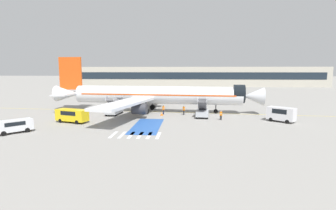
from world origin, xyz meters
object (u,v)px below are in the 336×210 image
(airliner, at_px, (153,95))
(fuel_tanker, at_px, (147,94))
(service_van_0, at_px, (14,125))
(boarding_stairs_forward, at_px, (202,112))
(service_van_2, at_px, (281,113))
(terminal_building, at_px, (192,76))
(ground_crew_0, at_px, (221,115))
(ground_crew_2, at_px, (163,109))
(boarding_stairs_aft, at_px, (114,110))
(ground_crew_1, at_px, (184,110))
(traffic_cone_0, at_px, (162,114))
(service_van_1, at_px, (72,115))

(airliner, bearing_deg, fuel_tanker, -162.81)
(fuel_tanker, relative_size, service_van_0, 2.14)
(boarding_stairs_forward, xyz_separation_m, service_van_2, (12.68, -3.50, 0.45))
(service_van_2, distance_m, terminal_building, 95.75)
(ground_crew_0, relative_size, ground_crew_2, 0.89)
(boarding_stairs_forward, relative_size, fuel_tanker, 0.55)
(ground_crew_0, bearing_deg, fuel_tanker, 122.06)
(fuel_tanker, relative_size, ground_crew_0, 6.14)
(ground_crew_0, bearing_deg, service_van_2, -4.57)
(airliner, xyz_separation_m, boarding_stairs_aft, (-7.06, -3.77, -2.49))
(airliner, height_order, ground_crew_1, airliner)
(service_van_2, xyz_separation_m, ground_crew_0, (-9.66, 0.94, -0.51))
(fuel_tanker, bearing_deg, traffic_cone_0, -162.44)
(boarding_stairs_aft, height_order, ground_crew_2, boarding_stairs_aft)
(ground_crew_1, distance_m, terminal_building, 89.46)
(fuel_tanker, xyz_separation_m, service_van_1, (-6.97, -32.94, -0.41))
(service_van_1, distance_m, ground_crew_0, 24.70)
(boarding_stairs_aft, height_order, ground_crew_0, boarding_stairs_aft)
(ground_crew_0, xyz_separation_m, terminal_building, (-3.64, 93.82, 4.04))
(airliner, relative_size, fuel_tanker, 4.34)
(ground_crew_1, bearing_deg, fuel_tanker, 159.51)
(service_van_2, bearing_deg, terminal_building, -131.76)
(airliner, distance_m, ground_crew_0, 14.94)
(service_van_2, bearing_deg, boarding_stairs_aft, -59.04)
(service_van_2, relative_size, ground_crew_0, 2.78)
(ground_crew_2, bearing_deg, ground_crew_0, 97.77)
(fuel_tanker, xyz_separation_m, ground_crew_0, (17.38, -28.82, -0.79))
(boarding_stairs_aft, bearing_deg, airliner, 32.56)
(boarding_stairs_forward, distance_m, service_van_2, 13.16)
(fuel_tanker, xyz_separation_m, terminal_building, (13.74, 65.00, 3.25))
(fuel_tanker, height_order, service_van_2, fuel_tanker)
(boarding_stairs_forward, xyz_separation_m, boarding_stairs_aft, (-16.64, 1.30, -0.00))
(terminal_building, bearing_deg, fuel_tanker, -101.94)
(boarding_stairs_forward, distance_m, fuel_tanker, 29.94)
(service_van_2, distance_m, traffic_cone_0, 20.68)
(fuel_tanker, distance_m, ground_crew_1, 26.70)
(service_van_1, relative_size, service_van_2, 1.27)
(ground_crew_0, bearing_deg, airliner, 149.76)
(boarding_stairs_aft, bearing_deg, service_van_1, -115.98)
(service_van_1, xyz_separation_m, traffic_cone_0, (13.84, 7.64, -0.96))
(service_van_2, relative_size, terminal_building, 0.03)
(boarding_stairs_forward, distance_m, service_van_1, 22.35)
(boarding_stairs_forward, height_order, service_van_1, boarding_stairs_forward)
(fuel_tanker, xyz_separation_m, service_van_0, (-11.69, -40.48, -0.61))
(ground_crew_2, bearing_deg, ground_crew_1, 119.03)
(traffic_cone_0, bearing_deg, fuel_tanker, 105.18)
(fuel_tanker, height_order, service_van_1, fuel_tanker)
(boarding_stairs_forward, relative_size, service_van_2, 1.20)
(fuel_tanker, height_order, service_van_0, fuel_tanker)
(ground_crew_1, xyz_separation_m, terminal_building, (2.77, 89.33, 3.94))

